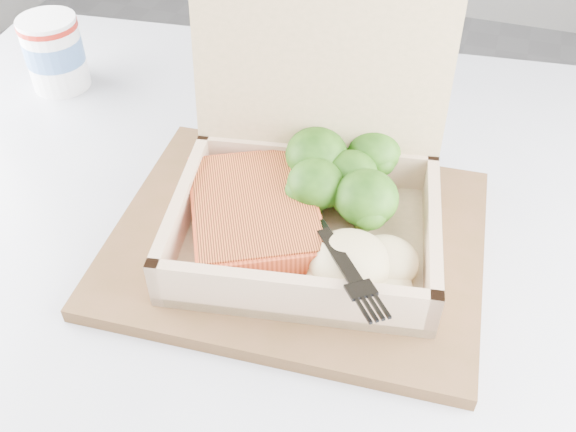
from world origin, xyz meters
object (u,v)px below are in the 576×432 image
(cafe_table, at_px, (243,389))
(takeout_container, at_px, (310,174))
(serving_tray, at_px, (297,240))
(paper_cup, at_px, (54,51))

(cafe_table, height_order, takeout_container, takeout_container)
(serving_tray, distance_m, takeout_container, 0.06)
(cafe_table, bearing_deg, paper_cup, 145.59)
(takeout_container, bearing_deg, cafe_table, -135.80)
(cafe_table, distance_m, serving_tray, 0.21)
(cafe_table, relative_size, takeout_container, 3.67)
(paper_cup, bearing_deg, takeout_container, -21.84)
(serving_tray, relative_size, takeout_container, 1.27)
(serving_tray, height_order, paper_cup, paper_cup)
(paper_cup, bearing_deg, cafe_table, -34.41)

